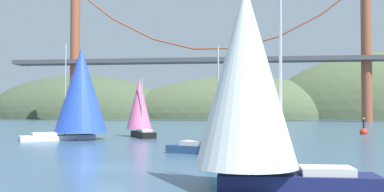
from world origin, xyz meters
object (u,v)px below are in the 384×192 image
object	(u,v)px
sailboat_teal_sail	(235,98)
channel_buoy	(364,132)
sailboat_blue_spinnaker	(80,91)
sailboat_pink_spinnaker	(140,107)
sailboat_white_mainsail	(249,81)

from	to	relation	value
sailboat_teal_sail	channel_buoy	distance (m)	35.59
sailboat_blue_spinnaker	sailboat_teal_sail	bearing A→B (deg)	-38.67
sailboat_blue_spinnaker	sailboat_teal_sail	distance (m)	24.48
sailboat_pink_spinnaker	channel_buoy	size ratio (longest dim) A/B	2.97
sailboat_pink_spinnaker	sailboat_blue_spinnaker	xyz separation A→B (m)	(-5.94, -5.74, 1.87)
sailboat_pink_spinnaker	sailboat_white_mainsail	bearing A→B (deg)	-68.41
sailboat_white_mainsail	sailboat_blue_spinnaker	world-z (taller)	sailboat_blue_spinnaker
sailboat_blue_spinnaker	sailboat_white_mainsail	bearing A→B (deg)	-56.22
sailboat_white_mainsail	channel_buoy	distance (m)	48.54
sailboat_teal_sail	channel_buoy	size ratio (longest dim) A/B	3.57
sailboat_teal_sail	channel_buoy	world-z (taller)	sailboat_teal_sail
sailboat_teal_sail	sailboat_white_mainsail	bearing A→B (deg)	-86.08
sailboat_white_mainsail	sailboat_teal_sail	xyz separation A→B (m)	(-1.01, 14.77, -0.41)
sailboat_blue_spinnaker	channel_buoy	bearing A→B (deg)	22.48
sailboat_white_mainsail	sailboat_blue_spinnaker	bearing A→B (deg)	123.78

